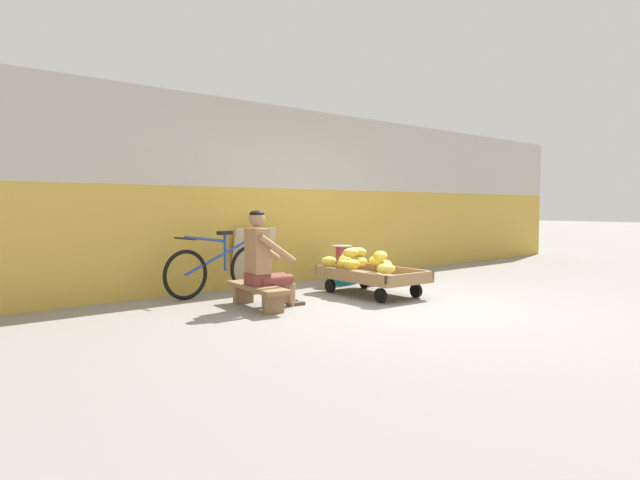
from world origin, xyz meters
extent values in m
plane|color=gray|center=(0.00, 0.00, 0.00)|extent=(80.00, 80.00, 0.00)
cube|color=gold|center=(0.00, 2.71, 0.73)|extent=(16.00, 0.30, 1.46)
cube|color=#B7B2A8|center=(0.00, 2.71, 2.08)|extent=(16.00, 0.30, 1.24)
cube|color=#99754C|center=(0.31, 0.91, 0.23)|extent=(0.93, 1.49, 0.05)
cube|color=#99754C|center=(-0.09, 0.93, 0.31)|extent=(0.13, 1.44, 0.10)
cube|color=#99754C|center=(0.71, 0.88, 0.31)|extent=(0.13, 1.44, 0.10)
cube|color=#99754C|center=(0.35, 1.61, 0.31)|extent=(0.84, 0.09, 0.10)
cube|color=#99754C|center=(0.26, 0.21, 0.31)|extent=(0.84, 0.09, 0.10)
cylinder|color=black|center=(0.03, 1.43, 0.09)|extent=(0.06, 0.18, 0.18)
cylinder|color=black|center=(0.65, 1.39, 0.09)|extent=(0.06, 0.18, 0.18)
cylinder|color=black|center=(-0.04, 0.42, 0.09)|extent=(0.06, 0.18, 0.18)
cylinder|color=black|center=(0.59, 0.38, 0.09)|extent=(0.06, 0.18, 0.18)
ellipsoid|color=yellow|center=(-0.02, 0.36, 0.42)|extent=(0.28, 0.25, 0.13)
ellipsoid|color=yellow|center=(0.35, 1.48, 0.42)|extent=(0.29, 0.26, 0.13)
ellipsoid|color=gold|center=(0.07, 1.51, 0.42)|extent=(0.27, 0.22, 0.13)
ellipsoid|color=yellow|center=(0.30, 0.67, 0.42)|extent=(0.29, 0.26, 0.13)
ellipsoid|color=gold|center=(0.34, 1.15, 0.42)|extent=(0.30, 0.27, 0.13)
ellipsoid|color=gold|center=(0.03, 1.15, 0.42)|extent=(0.28, 0.24, 0.13)
ellipsoid|color=yellow|center=(0.61, 1.14, 0.42)|extent=(0.29, 0.27, 0.13)
ellipsoid|color=gold|center=(0.01, 0.99, 0.42)|extent=(0.26, 0.21, 0.13)
ellipsoid|color=yellow|center=(0.18, 0.64, 0.55)|extent=(0.30, 0.27, 0.13)
ellipsoid|color=gold|center=(0.36, 1.22, 0.55)|extent=(0.29, 0.26, 0.13)
ellipsoid|color=gold|center=(0.31, 1.26, 0.55)|extent=(0.29, 0.26, 0.13)
ellipsoid|color=gold|center=(0.18, 1.19, 0.56)|extent=(0.25, 0.19, 0.13)
cube|color=olive|center=(-1.39, 1.12, 0.24)|extent=(0.44, 1.13, 0.05)
cube|color=olive|center=(-1.34, 1.50, 0.11)|extent=(0.25, 0.11, 0.22)
cube|color=olive|center=(-1.44, 0.73, 0.11)|extent=(0.25, 0.11, 0.22)
cylinder|color=#9E704C|center=(-0.98, 1.15, 0.14)|extent=(0.10, 0.10, 0.27)
cube|color=#4C3D2D|center=(-0.92, 1.14, 0.02)|extent=(0.23, 0.12, 0.04)
cylinder|color=brown|center=(-1.18, 1.18, 0.32)|extent=(0.41, 0.19, 0.13)
cylinder|color=#9E704C|center=(-1.00, 0.97, 0.14)|extent=(0.10, 0.10, 0.27)
cube|color=#4C3D2D|center=(-0.95, 0.96, 0.02)|extent=(0.23, 0.12, 0.04)
cylinder|color=brown|center=(-1.20, 1.00, 0.32)|extent=(0.41, 0.19, 0.13)
cube|color=brown|center=(-1.39, 1.12, 0.34)|extent=(0.26, 0.31, 0.14)
cube|color=#9E704C|center=(-1.39, 1.12, 0.67)|extent=(0.23, 0.34, 0.52)
cylinder|color=#9E704C|center=(-1.20, 1.29, 0.70)|extent=(0.48, 0.14, 0.36)
cylinder|color=#9E704C|center=(-1.26, 0.89, 0.70)|extent=(0.48, 0.14, 0.36)
sphere|color=#9E704C|center=(-1.39, 1.12, 1.05)|extent=(0.19, 0.19, 0.19)
ellipsoid|color=black|center=(-1.39, 1.12, 1.10)|extent=(0.17, 0.17, 0.09)
cube|color=#19847F|center=(0.69, 1.91, 0.15)|extent=(0.36, 0.28, 0.30)
cylinder|color=#28282D|center=(0.69, 1.91, 0.32)|extent=(0.20, 0.20, 0.03)
cube|color=#C6384C|center=(0.69, 1.91, 0.45)|extent=(0.16, 0.10, 0.24)
cylinder|color=white|center=(0.69, 1.85, 0.45)|extent=(0.13, 0.01, 0.13)
cylinder|color=#B2B5BA|center=(0.69, 1.91, 0.58)|extent=(0.30, 0.30, 0.01)
torus|color=black|center=(-1.77, 2.17, 0.32)|extent=(0.64, 0.11, 0.64)
torus|color=black|center=(-0.75, 2.26, 0.32)|extent=(0.64, 0.11, 0.64)
cylinder|color=#234299|center=(-1.26, 2.22, 0.52)|extent=(1.03, 0.13, 0.43)
cylinder|color=#234299|center=(-1.16, 2.22, 0.56)|extent=(0.04, 0.04, 0.48)
cylinder|color=#234299|center=(-1.46, 2.20, 0.76)|extent=(0.62, 0.09, 0.12)
cube|color=black|center=(-1.16, 2.22, 0.83)|extent=(0.21, 0.12, 0.05)
cylinder|color=black|center=(-1.77, 2.17, 0.78)|extent=(0.07, 0.48, 0.03)
cube|color=#C6B289|center=(-0.52, 2.51, 0.44)|extent=(0.70, 0.21, 0.88)
cube|color=#3370B7|center=(1.00, 1.51, 0.12)|extent=(0.18, 0.12, 0.24)
camera|label=1|loc=(-4.88, -4.09, 1.18)|focal=30.28mm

